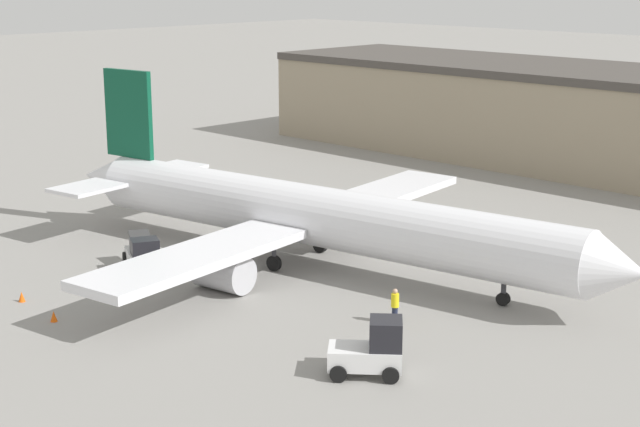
{
  "coord_description": "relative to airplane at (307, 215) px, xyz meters",
  "views": [
    {
      "loc": [
        39.12,
        -39.66,
        17.31
      ],
      "look_at": [
        0.0,
        0.0,
        3.22
      ],
      "focal_mm": 55.0,
      "sensor_mm": 36.0,
      "label": 1
    }
  ],
  "objects": [
    {
      "name": "ground_plane",
      "position": [
        0.97,
        0.15,
        -2.96
      ],
      "size": [
        400.0,
        400.0,
        0.0
      ],
      "primitive_type": "plane",
      "color": "gray"
    },
    {
      "name": "terminal_building",
      "position": [
        1.07,
        38.23,
        1.38
      ],
      "size": [
        72.03,
        15.98,
        8.66
      ],
      "color": "gray",
      "rests_on": "ground_plane"
    },
    {
      "name": "airplane",
      "position": [
        0.0,
        0.0,
        0.0
      ],
      "size": [
        39.82,
        32.68,
        10.68
      ],
      "rotation": [
        0.0,
        0.0,
        0.15
      ],
      "color": "white",
      "rests_on": "ground_plane"
    },
    {
      "name": "ground_crew_worker",
      "position": [
        10.41,
        -4.12,
        -1.99
      ],
      "size": [
        0.4,
        0.4,
        1.82
      ],
      "rotation": [
        0.0,
        0.0,
        6.11
      ],
      "color": "#1E2338",
      "rests_on": "ground_plane"
    },
    {
      "name": "baggage_tug",
      "position": [
        13.81,
        -9.67,
        -1.8
      ],
      "size": [
        3.56,
        3.45,
        2.58
      ],
      "rotation": [
        0.0,
        0.0,
        0.71
      ],
      "color": "silver",
      "rests_on": "ground_plane"
    },
    {
      "name": "belt_loader_truck",
      "position": [
        -6.02,
        -7.55,
        -1.99
      ],
      "size": [
        3.42,
        3.06,
        2.0
      ],
      "rotation": [
        0.0,
        0.0,
        -0.45
      ],
      "color": "silver",
      "rests_on": "ground_plane"
    },
    {
      "name": "safety_cone_near",
      "position": [
        -1.95,
        -15.93,
        -2.68
      ],
      "size": [
        0.36,
        0.36,
        0.55
      ],
      "color": "#EF590F",
      "rests_on": "ground_plane"
    },
    {
      "name": "safety_cone_far",
      "position": [
        -5.83,
        -15.54,
        -2.68
      ],
      "size": [
        0.36,
        0.36,
        0.55
      ],
      "color": "#EF590F",
      "rests_on": "ground_plane"
    }
  ]
}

